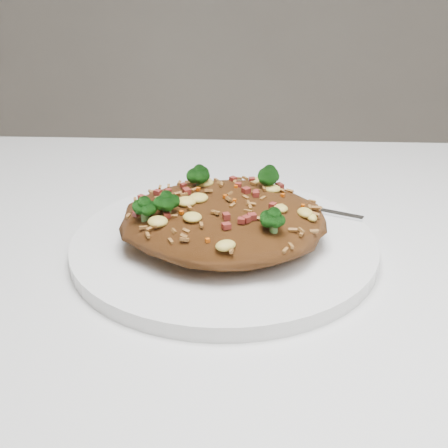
# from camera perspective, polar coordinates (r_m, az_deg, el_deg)

# --- Properties ---
(dining_table) EXTENTS (1.20, 0.80, 0.75)m
(dining_table) POSITION_cam_1_polar(r_m,az_deg,el_deg) (0.58, -3.44, -13.75)
(dining_table) COLOR silver
(dining_table) RESTS_ON ground
(plate) EXTENTS (0.28, 0.28, 0.01)m
(plate) POSITION_cam_1_polar(r_m,az_deg,el_deg) (0.58, 0.00, -1.96)
(plate) COLOR white
(plate) RESTS_ON dining_table
(fried_rice) EXTENTS (0.19, 0.17, 0.06)m
(fried_rice) POSITION_cam_1_polar(r_m,az_deg,el_deg) (0.56, -0.01, 1.08)
(fried_rice) COLOR brown
(fried_rice) RESTS_ON plate
(fork) EXTENTS (0.15, 0.08, 0.00)m
(fork) POSITION_cam_1_polar(r_m,az_deg,el_deg) (0.64, 6.33, 1.72)
(fork) COLOR silver
(fork) RESTS_ON plate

